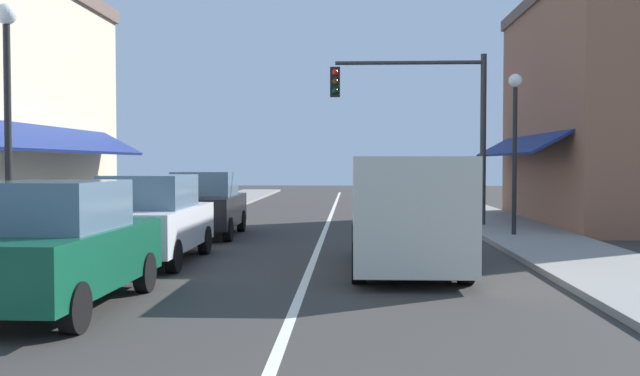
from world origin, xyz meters
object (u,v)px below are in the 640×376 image
(parked_car_nearest_left, at_px, (57,246))
(street_lamp_right_mid, at_px, (515,126))
(van_in_lane, at_px, (405,209))
(parked_car_second_left, at_px, (151,219))
(traffic_signal_mast_arm, at_px, (428,110))
(parked_car_third_left, at_px, (206,204))
(street_lamp_left_near, at_px, (7,94))

(parked_car_nearest_left, distance_m, street_lamp_right_mid, 12.73)
(van_in_lane, bearing_deg, parked_car_nearest_left, -142.23)
(parked_car_second_left, relative_size, traffic_signal_mast_arm, 0.77)
(parked_car_third_left, height_order, traffic_signal_mast_arm, traffic_signal_mast_arm)
(parked_car_second_left, height_order, traffic_signal_mast_arm, traffic_signal_mast_arm)
(parked_car_nearest_left, relative_size, van_in_lane, 0.80)
(parked_car_nearest_left, bearing_deg, street_lamp_right_mid, 49.40)
(parked_car_second_left, height_order, parked_car_third_left, same)
(parked_car_third_left, xyz_separation_m, van_in_lane, (4.98, -5.82, 0.27))
(van_in_lane, height_order, street_lamp_left_near, street_lamp_left_near)
(street_lamp_left_near, bearing_deg, van_in_lane, 12.55)
(traffic_signal_mast_arm, relative_size, street_lamp_left_near, 1.13)
(parked_car_nearest_left, distance_m, street_lamp_left_near, 3.78)
(van_in_lane, bearing_deg, street_lamp_left_near, -167.44)
(parked_car_third_left, relative_size, van_in_lane, 0.80)
(parked_car_second_left, bearing_deg, street_lamp_left_near, -129.09)
(parked_car_second_left, relative_size, parked_car_third_left, 0.99)
(van_in_lane, relative_size, traffic_signal_mast_arm, 0.97)
(parked_car_nearest_left, height_order, parked_car_third_left, same)
(van_in_lane, xyz_separation_m, street_lamp_right_mid, (3.28, 5.51, 1.82))
(van_in_lane, xyz_separation_m, traffic_signal_mast_arm, (1.33, 8.49, 2.49))
(parked_car_nearest_left, distance_m, traffic_signal_mast_arm, 14.20)
(street_lamp_right_mid, bearing_deg, street_lamp_left_near, -145.26)
(parked_car_second_left, distance_m, street_lamp_right_mid, 9.83)
(parked_car_second_left, distance_m, parked_car_third_left, 5.13)
(street_lamp_left_near, bearing_deg, street_lamp_right_mid, 34.74)
(parked_car_second_left, xyz_separation_m, street_lamp_right_mid, (8.32, 4.81, 2.09))
(parked_car_nearest_left, bearing_deg, parked_car_third_left, 90.54)
(traffic_signal_mast_arm, bearing_deg, parked_car_nearest_left, -117.19)
(parked_car_second_left, xyz_separation_m, traffic_signal_mast_arm, (6.37, 7.79, 2.75))
(parked_car_nearest_left, distance_m, parked_car_third_left, 9.73)
(parked_car_nearest_left, relative_size, parked_car_second_left, 1.00)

